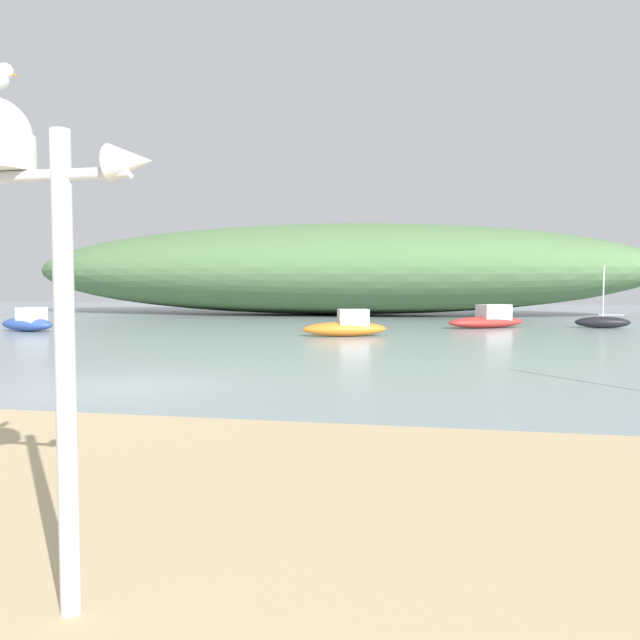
# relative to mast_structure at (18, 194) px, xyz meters

# --- Properties ---
(ground_plane) EXTENTS (120.00, 120.00, 0.00)m
(ground_plane) POSITION_rel_mast_structure_xyz_m (-4.23, 8.93, -2.73)
(ground_plane) COLOR gray
(distant_hill) EXTENTS (46.24, 13.90, 6.61)m
(distant_hill) POSITION_rel_mast_structure_xyz_m (-5.77, 42.32, 0.58)
(distant_hill) COLOR #517547
(distant_hill) RESTS_ON ground
(mast_structure) EXTENTS (1.26, 0.48, 3.10)m
(mast_structure) POSITION_rel_mast_structure_xyz_m (0.00, 0.00, 0.00)
(mast_structure) COLOR silver
(mast_structure) RESTS_ON beach_sand
(sailboat_near_shore) EXTENTS (2.65, 0.79, 3.14)m
(sailboat_near_shore) POSITION_rel_mast_structure_xyz_m (10.47, 30.22, -2.42)
(sailboat_near_shore) COLOR black
(sailboat_near_shore) RESTS_ON ground
(motorboat_by_sandbar) EXTENTS (4.37, 3.35, 1.18)m
(motorboat_by_sandbar) POSITION_rel_mast_structure_xyz_m (4.84, 29.33, -2.30)
(motorboat_by_sandbar) COLOR #B72D28
(motorboat_by_sandbar) RESTS_ON ground
(motorboat_far_left) EXTENTS (3.72, 2.09, 1.15)m
(motorboat_far_left) POSITION_rel_mast_structure_xyz_m (-1.43, 22.88, -2.30)
(motorboat_far_left) COLOR orange
(motorboat_far_left) RESTS_ON ground
(motorboat_far_right) EXTENTS (3.29, 1.91, 1.13)m
(motorboat_far_right) POSITION_rel_mast_structure_xyz_m (-16.54, 22.83, -2.30)
(motorboat_far_right) COLOR #2D4C9E
(motorboat_far_right) RESTS_ON ground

